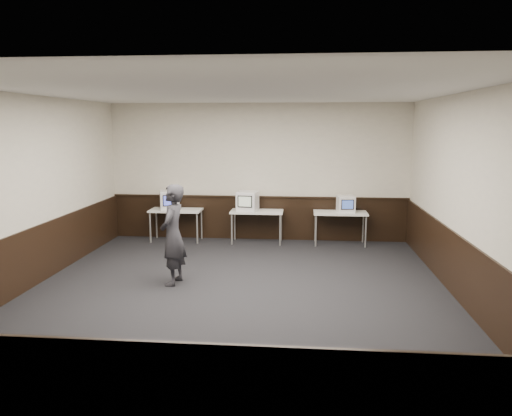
{
  "coord_description": "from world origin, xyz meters",
  "views": [
    {
      "loc": [
        1.03,
        -7.64,
        2.71
      ],
      "look_at": [
        0.17,
        1.6,
        1.15
      ],
      "focal_mm": 35.0,
      "sensor_mm": 36.0,
      "label": 1
    }
  ],
  "objects": [
    {
      "name": "wainscot_back",
      "position": [
        0.0,
        3.98,
        0.5
      ],
      "size": [
        6.98,
        0.04,
        1.0
      ],
      "primitive_type": "cube",
      "color": "black",
      "rests_on": "back_wall"
    },
    {
      "name": "emac_left",
      "position": [
        -2.05,
        3.61,
        0.97
      ],
      "size": [
        0.55,
        0.57,
        0.44
      ],
      "rotation": [
        0.0,
        0.0,
        0.31
      ],
      "color": "white",
      "rests_on": "desk_left"
    },
    {
      "name": "back_wall",
      "position": [
        0.0,
        4.0,
        1.6
      ],
      "size": [
        7.0,
        0.0,
        7.0
      ],
      "primitive_type": "plane",
      "rotation": [
        1.57,
        0.0,
        0.0
      ],
      "color": "beige",
      "rests_on": "ground"
    },
    {
      "name": "wainscot_rail",
      "position": [
        0.0,
        3.96,
        1.02
      ],
      "size": [
        6.98,
        0.06,
        0.04
      ],
      "primitive_type": "cube",
      "color": "black",
      "rests_on": "wainscot_back"
    },
    {
      "name": "floor",
      "position": [
        0.0,
        0.0,
        0.0
      ],
      "size": [
        8.0,
        8.0,
        0.0
      ],
      "primitive_type": "plane",
      "color": "black",
      "rests_on": "ground"
    },
    {
      "name": "desk_right",
      "position": [
        1.9,
        3.6,
        0.68
      ],
      "size": [
        1.2,
        0.6,
        0.75
      ],
      "color": "silver",
      "rests_on": "ground"
    },
    {
      "name": "desk_center",
      "position": [
        0.0,
        3.6,
        0.68
      ],
      "size": [
        1.2,
        0.6,
        0.75
      ],
      "color": "silver",
      "rests_on": "ground"
    },
    {
      "name": "right_wall",
      "position": [
        3.5,
        0.0,
        1.6
      ],
      "size": [
        0.0,
        8.0,
        8.0
      ],
      "primitive_type": "plane",
      "rotation": [
        1.57,
        0.0,
        -1.57
      ],
      "color": "beige",
      "rests_on": "ground"
    },
    {
      "name": "emac_right",
      "position": [
        2.01,
        3.59,
        0.94
      ],
      "size": [
        0.42,
        0.44,
        0.37
      ],
      "rotation": [
        0.0,
        0.0,
        0.12
      ],
      "color": "white",
      "rests_on": "desk_right"
    },
    {
      "name": "ceiling",
      "position": [
        0.0,
        0.0,
        3.2
      ],
      "size": [
        8.0,
        8.0,
        0.0
      ],
      "primitive_type": "plane",
      "rotation": [
        3.14,
        0.0,
        0.0
      ],
      "color": "white",
      "rests_on": "back_wall"
    },
    {
      "name": "wainscot_right",
      "position": [
        3.48,
        0.0,
        0.5
      ],
      "size": [
        0.04,
        7.98,
        1.0
      ],
      "primitive_type": "cube",
      "color": "black",
      "rests_on": "right_wall"
    },
    {
      "name": "wainscot_left",
      "position": [
        -3.48,
        0.0,
        0.5
      ],
      "size": [
        0.04,
        7.98,
        1.0
      ],
      "primitive_type": "cube",
      "color": "black",
      "rests_on": "left_wall"
    },
    {
      "name": "emac_center",
      "position": [
        -0.21,
        3.59,
        0.97
      ],
      "size": [
        0.51,
        0.54,
        0.45
      ],
      "rotation": [
        0.0,
        0.0,
        -0.15
      ],
      "color": "white",
      "rests_on": "desk_center"
    },
    {
      "name": "desk_left",
      "position": [
        -1.9,
        3.6,
        0.68
      ],
      "size": [
        1.2,
        0.6,
        0.75
      ],
      "color": "silver",
      "rests_on": "ground"
    },
    {
      "name": "wainscot_front",
      "position": [
        0.0,
        -3.98,
        0.5
      ],
      "size": [
        6.98,
        0.04,
        1.0
      ],
      "primitive_type": "cube",
      "color": "black",
      "rests_on": "front_wall"
    },
    {
      "name": "left_wall",
      "position": [
        -3.5,
        0.0,
        1.6
      ],
      "size": [
        0.0,
        8.0,
        8.0
      ],
      "primitive_type": "plane",
      "rotation": [
        1.57,
        0.0,
        1.57
      ],
      "color": "beige",
      "rests_on": "ground"
    },
    {
      "name": "person",
      "position": [
        -1.14,
        0.46,
        0.86
      ],
      "size": [
        0.47,
        0.66,
        1.72
      ],
      "primitive_type": "imported",
      "rotation": [
        0.0,
        0.0,
        -1.67
      ],
      "color": "#27272C",
      "rests_on": "ground"
    },
    {
      "name": "front_wall",
      "position": [
        0.0,
        -4.0,
        1.6
      ],
      "size": [
        7.0,
        0.0,
        7.0
      ],
      "primitive_type": "plane",
      "rotation": [
        -1.57,
        0.0,
        0.0
      ],
      "color": "beige",
      "rests_on": "ground"
    }
  ]
}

